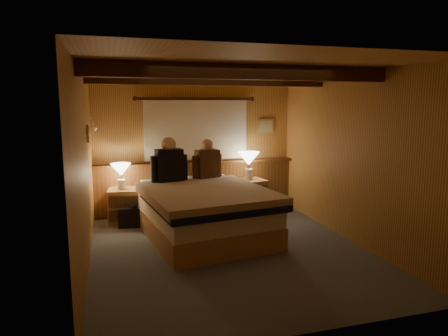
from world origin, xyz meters
name	(u,v)px	position (x,y,z in m)	size (l,w,h in m)	color
floor	(229,250)	(0.00, 0.00, 0.00)	(4.20, 4.20, 0.00)	#494F57
ceiling	(229,69)	(0.00, 0.00, 2.40)	(4.20, 4.20, 0.00)	tan
wall_back	(196,146)	(0.00, 2.10, 1.20)	(3.60, 3.60, 0.00)	gold
wall_left	(84,169)	(-1.80, 0.00, 1.20)	(4.20, 4.20, 0.00)	gold
wall_right	(349,158)	(1.80, 0.00, 1.20)	(4.20, 4.20, 0.00)	gold
wall_front	(304,199)	(0.00, -2.10, 1.20)	(3.60, 3.60, 0.00)	gold
wainscot	(197,186)	(0.00, 2.04, 0.49)	(3.60, 0.23, 0.94)	brown
curtain_window	(196,129)	(0.00, 2.03, 1.52)	(2.18, 0.09, 1.11)	#401E10
ceiling_beams	(226,77)	(0.00, 0.15, 2.31)	(3.60, 1.65, 0.16)	#401E10
coat_rail	(94,123)	(-1.72, 1.58, 1.67)	(0.05, 0.55, 0.24)	silver
framed_print	(266,126)	(1.35, 2.08, 1.55)	(0.30, 0.04, 0.25)	tan
bed	(204,212)	(-0.19, 0.64, 0.38)	(1.93, 2.37, 0.74)	tan
nightstand_left	(125,205)	(-1.30, 1.74, 0.28)	(0.57, 0.53, 0.56)	tan
nightstand_right	(248,196)	(0.89, 1.72, 0.31)	(0.63, 0.58, 0.61)	tan
lamp_left	(121,171)	(-1.34, 1.72, 0.87)	(0.33, 0.33, 0.43)	silver
lamp_right	(249,160)	(0.89, 1.72, 0.96)	(0.39, 0.39, 0.50)	silver
person_left	(169,163)	(-0.60, 1.33, 1.03)	(0.60, 0.30, 0.74)	black
person_right	(207,162)	(0.06, 1.48, 1.00)	(0.54, 0.31, 0.67)	#462B1C
duffel_bag	(136,216)	(-1.14, 1.48, 0.16)	(0.57, 0.40, 0.38)	black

